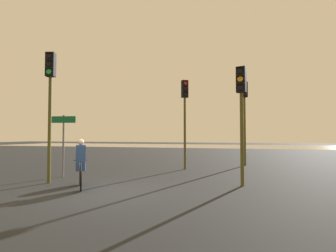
{
  "coord_description": "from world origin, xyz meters",
  "views": [
    {
      "loc": [
        3.94,
        -7.2,
        1.72
      ],
      "look_at": [
        0.5,
        5.0,
        2.2
      ],
      "focal_mm": 28.0,
      "sensor_mm": 36.0,
      "label": 1
    }
  ],
  "objects_px": {
    "traffic_light_center": "(185,107)",
    "traffic_light_near_left": "(50,92)",
    "traffic_light_far_right": "(245,108)",
    "traffic_light_near_right": "(241,102)",
    "direction_sign_post": "(63,136)",
    "cyclist": "(81,163)"
  },
  "relations": [
    {
      "from": "traffic_light_center",
      "to": "traffic_light_near_left",
      "type": "distance_m",
      "value": 6.55
    },
    {
      "from": "traffic_light_far_right",
      "to": "traffic_light_near_right",
      "type": "bearing_deg",
      "value": 64.22
    },
    {
      "from": "traffic_light_center",
      "to": "traffic_light_near_left",
      "type": "xyz_separation_m",
      "value": [
        -3.96,
        -5.22,
        0.12
      ]
    },
    {
      "from": "traffic_light_near_right",
      "to": "traffic_light_near_left",
      "type": "height_order",
      "value": "traffic_light_near_left"
    },
    {
      "from": "traffic_light_near_right",
      "to": "direction_sign_post",
      "type": "xyz_separation_m",
      "value": [
        -7.26,
        0.03,
        -1.19
      ]
    },
    {
      "from": "direction_sign_post",
      "to": "cyclist",
      "type": "bearing_deg",
      "value": 127.85
    },
    {
      "from": "direction_sign_post",
      "to": "cyclist",
      "type": "xyz_separation_m",
      "value": [
        2.16,
        -1.92,
        -0.88
      ]
    },
    {
      "from": "traffic_light_far_right",
      "to": "traffic_light_near_left",
      "type": "distance_m",
      "value": 10.49
    },
    {
      "from": "traffic_light_near_right",
      "to": "cyclist",
      "type": "distance_m",
      "value": 5.82
    },
    {
      "from": "traffic_light_center",
      "to": "traffic_light_near_left",
      "type": "bearing_deg",
      "value": 19.22
    },
    {
      "from": "traffic_light_center",
      "to": "traffic_light_near_right",
      "type": "bearing_deg",
      "value": 92.61
    },
    {
      "from": "traffic_light_center",
      "to": "traffic_light_far_right",
      "type": "bearing_deg",
      "value": -172.56
    },
    {
      "from": "traffic_light_near_right",
      "to": "direction_sign_post",
      "type": "relative_size",
      "value": 1.59
    },
    {
      "from": "traffic_light_center",
      "to": "traffic_light_far_right",
      "type": "height_order",
      "value": "traffic_light_far_right"
    },
    {
      "from": "traffic_light_near_right",
      "to": "traffic_light_center",
      "type": "bearing_deg",
      "value": -39.13
    },
    {
      "from": "traffic_light_near_left",
      "to": "cyclist",
      "type": "bearing_deg",
      "value": 146.66
    },
    {
      "from": "traffic_light_far_right",
      "to": "cyclist",
      "type": "xyz_separation_m",
      "value": [
        -5.27,
        -8.38,
        -2.55
      ]
    },
    {
      "from": "traffic_light_far_right",
      "to": "direction_sign_post",
      "type": "relative_size",
      "value": 1.88
    },
    {
      "from": "traffic_light_center",
      "to": "cyclist",
      "type": "xyz_separation_m",
      "value": [
        -2.26,
        -5.76,
        -2.38
      ]
    },
    {
      "from": "traffic_light_far_right",
      "to": "cyclist",
      "type": "relative_size",
      "value": 3.02
    },
    {
      "from": "traffic_light_far_right",
      "to": "direction_sign_post",
      "type": "distance_m",
      "value": 9.99
    },
    {
      "from": "traffic_light_far_right",
      "to": "cyclist",
      "type": "height_order",
      "value": "traffic_light_far_right"
    }
  ]
}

